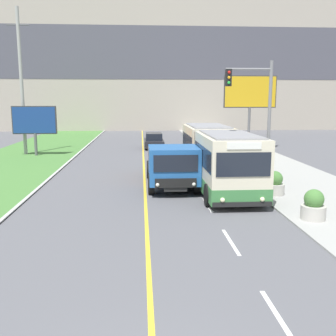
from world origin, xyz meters
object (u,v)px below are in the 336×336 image
utility_pole_far (21,82)px  dump_truck (172,166)px  billboard_large (250,94)px  planter_round_second (275,184)px  planter_round_near (314,206)px  city_bus (217,156)px  car_distant (154,141)px  planter_round_third (251,170)px  traffic_light_mast (257,111)px  billboard_small (34,121)px

utility_pole_far → dump_truck: bearing=-50.3°
billboard_large → planter_round_second: (-3.53, -17.60, -4.49)m
planter_round_near → city_bus: bearing=109.5°
utility_pole_far → planter_round_second: 23.31m
car_distant → city_bus: bearing=-80.0°
city_bus → planter_round_second: size_ratio=9.98×
planter_round_third → planter_round_second: bearing=-89.2°
utility_pole_far → planter_round_near: size_ratio=10.21×
planter_round_near → planter_round_third: 8.00m
city_bus → planter_round_second: (2.30, -2.93, -0.97)m
car_distant → billboard_large: size_ratio=0.64×
dump_truck → utility_pole_far: bearing=129.7°
billboard_large → planter_round_near: size_ratio=5.74×
car_distant → billboard_large: (8.74, -1.88, 4.39)m
utility_pole_far → traffic_light_mast: 21.74m
car_distant → planter_round_near: car_distant is taller
billboard_small → planter_round_near: billboard_small is taller
billboard_small → planter_round_third: billboard_small is taller
utility_pole_far → planter_round_near: bearing=-50.3°
car_distant → planter_round_third: 16.32m
car_distant → utility_pole_far: size_ratio=0.36×
utility_pole_far → billboard_small: size_ratio=2.93×
dump_truck → car_distant: dump_truck is taller
traffic_light_mast → billboard_large: bearing=75.6°
dump_truck → planter_round_near: dump_truck is taller
billboard_large → planter_round_second: 18.51m
car_distant → traffic_light_mast: size_ratio=0.67×
car_distant → traffic_light_mast: (4.39, -18.88, 3.39)m
city_bus → billboard_small: (-12.85, 11.95, 1.28)m
planter_round_third → billboard_large: bearing=75.2°
planter_round_third → dump_truck: bearing=-157.6°
utility_pole_far → traffic_light_mast: size_ratio=1.86×
billboard_small → car_distant: bearing=24.9°
planter_round_third → city_bus: bearing=-154.5°
traffic_light_mast → planter_round_second: 3.63m
city_bus → billboard_small: 17.60m
planter_round_second → billboard_large: bearing=78.7°
city_bus → planter_round_near: city_bus is taller
traffic_light_mast → billboard_large: (4.35, 17.00, 1.00)m
planter_round_third → traffic_light_mast: bearing=-102.7°
car_distant → utility_pole_far: (-11.05, -3.70, 5.37)m
car_distant → planter_round_near: bearing=-77.1°
city_bus → traffic_light_mast: (1.48, -2.32, 2.52)m
car_distant → traffic_light_mast: traffic_light_mast is taller
utility_pole_far → traffic_light_mast: (15.43, -15.18, -1.98)m
city_bus → billboard_small: size_ratio=2.81×
dump_truck → billboard_large: 18.10m
city_bus → dump_truck: bearing=-160.5°
dump_truck → traffic_light_mast: (4.01, -1.43, 2.89)m
dump_truck → planter_round_second: dump_truck is taller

